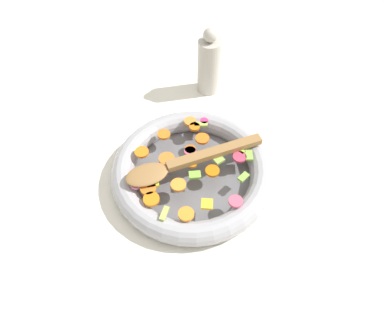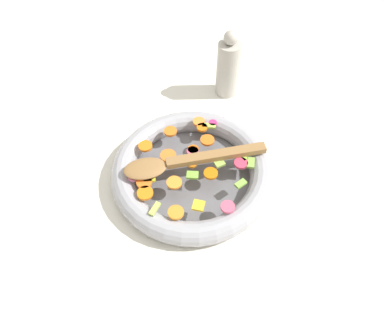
% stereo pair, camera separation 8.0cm
% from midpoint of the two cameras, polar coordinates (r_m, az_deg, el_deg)
% --- Properties ---
extents(ground_plane, '(4.00, 4.00, 0.00)m').
position_cam_midpoint_polar(ground_plane, '(0.84, -2.72, -2.27)').
color(ground_plane, silver).
extents(skillet, '(0.35, 0.35, 0.05)m').
position_cam_midpoint_polar(skillet, '(0.82, -2.78, -1.37)').
color(skillet, slate).
rests_on(skillet, ground_plane).
extents(chopped_vegetables, '(0.28, 0.28, 0.01)m').
position_cam_midpoint_polar(chopped_vegetables, '(0.79, -3.92, -0.38)').
color(chopped_vegetables, orange).
rests_on(chopped_vegetables, skillet).
extents(wooden_spoon, '(0.06, 0.31, 0.01)m').
position_cam_midpoint_polar(wooden_spoon, '(0.78, -4.59, -0.12)').
color(wooden_spoon, olive).
rests_on(wooden_spoon, chopped_vegetables).
extents(pepper_mill, '(0.06, 0.06, 0.18)m').
position_cam_midpoint_polar(pepper_mill, '(0.99, 0.23, 14.91)').
color(pepper_mill, '#B2ADA3').
rests_on(pepper_mill, ground_plane).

